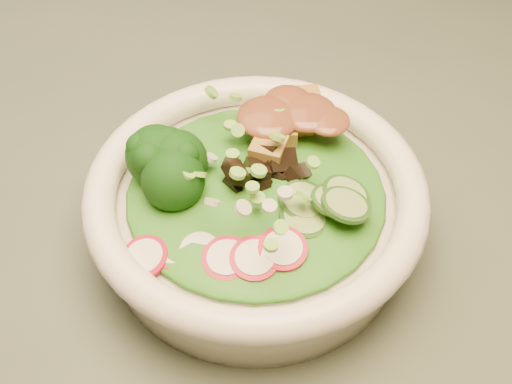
{
  "coord_description": "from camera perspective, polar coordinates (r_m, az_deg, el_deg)",
  "views": [
    {
      "loc": [
        0.16,
        -0.4,
        1.19
      ],
      "look_at": [
        0.15,
        -0.05,
        0.81
      ],
      "focal_mm": 50.0,
      "sensor_mm": 36.0,
      "label": 1
    }
  ],
  "objects": [
    {
      "name": "cucumber_slices",
      "position": [
        0.5,
        6.5,
        -1.04
      ],
      "size": [
        0.09,
        0.09,
        0.03
      ],
      "primitive_type": null,
      "rotation": [
        0.0,
        0.0,
        -0.42
      ],
      "color": "#87AE61",
      "rests_on": "salad_bowl"
    },
    {
      "name": "scallion_garnish",
      "position": [
        0.5,
        -0.0,
        1.76
      ],
      "size": [
        0.18,
        0.18,
        0.02
      ],
      "primitive_type": null,
      "color": "#78C144",
      "rests_on": "salad_bowl"
    },
    {
      "name": "lettuce_bed",
      "position": [
        0.52,
        -0.0,
        0.07
      ],
      "size": [
        0.19,
        0.19,
        0.02
      ],
      "primitive_type": "ellipsoid",
      "color": "#256916",
      "rests_on": "salad_bowl"
    },
    {
      "name": "radish_slices",
      "position": [
        0.48,
        -2.34,
        -4.9
      ],
      "size": [
        0.11,
        0.08,
        0.02
      ],
      "primitive_type": null,
      "rotation": [
        0.0,
        0.0,
        -0.42
      ],
      "color": "#A10C22",
      "rests_on": "salad_bowl"
    },
    {
      "name": "peanut_sauce",
      "position": [
        0.54,
        2.39,
        6.0
      ],
      "size": [
        0.07,
        0.05,
        0.01
      ],
      "primitive_type": "ellipsoid",
      "color": "brown",
      "rests_on": "tofu_cubes"
    },
    {
      "name": "tofu_cubes",
      "position": [
        0.55,
        2.35,
        5.06
      ],
      "size": [
        0.1,
        0.09,
        0.03
      ],
      "primitive_type": null,
      "rotation": [
        0.0,
        0.0,
        -0.42
      ],
      "color": "#A58037",
      "rests_on": "salad_bowl"
    },
    {
      "name": "dining_table",
      "position": [
        0.7,
        -12.59,
        -5.95
      ],
      "size": [
        1.2,
        0.8,
        0.75
      ],
      "color": "black",
      "rests_on": "ground"
    },
    {
      "name": "broccoli_florets",
      "position": [
        0.53,
        -6.07,
        2.67
      ],
      "size": [
        0.1,
        0.09,
        0.04
      ],
      "primitive_type": null,
      "rotation": [
        0.0,
        0.0,
        -0.42
      ],
      "color": "black",
      "rests_on": "salad_bowl"
    },
    {
      "name": "salad_bowl",
      "position": [
        0.53,
        -0.0,
        -1.36
      ],
      "size": [
        0.25,
        0.25,
        0.07
      ],
      "rotation": [
        0.0,
        0.0,
        -0.42
      ],
      "color": "white",
      "rests_on": "dining_table"
    },
    {
      "name": "mushroom_heap",
      "position": [
        0.52,
        0.45,
        1.89
      ],
      "size": [
        0.09,
        0.09,
        0.04
      ],
      "primitive_type": null,
      "rotation": [
        0.0,
        0.0,
        -0.42
      ],
      "color": "black",
      "rests_on": "salad_bowl"
    }
  ]
}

